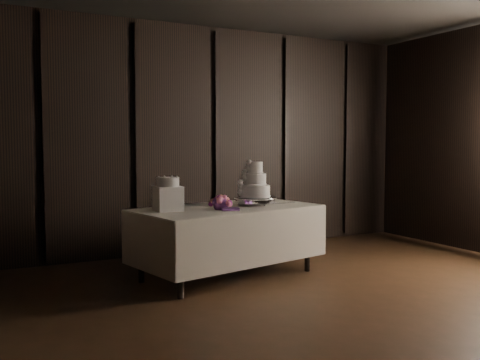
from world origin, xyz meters
name	(u,v)px	position (x,y,z in m)	size (l,w,h in m)	color
room	(405,137)	(0.00, 0.00, 1.50)	(6.08, 7.08, 3.08)	black
display_table	(228,239)	(-0.53, 2.05, 0.42)	(2.16, 1.43, 0.76)	silver
cake_stand	(255,201)	(-0.16, 2.11, 0.81)	(0.48, 0.48, 0.09)	silver
wedding_cake	(254,183)	(-0.19, 2.09, 1.01)	(0.37, 0.33, 0.39)	white
bouquet	(221,203)	(-0.68, 1.91, 0.82)	(0.29, 0.39, 0.19)	#BE5578
box_pedestal	(168,198)	(-1.20, 2.07, 0.89)	(0.26, 0.26, 0.25)	white
small_cake	(168,182)	(-1.20, 2.07, 1.06)	(0.23, 0.23, 0.09)	white
cake_knife	(277,204)	(0.10, 2.06, 0.77)	(0.37, 0.02, 0.01)	silver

